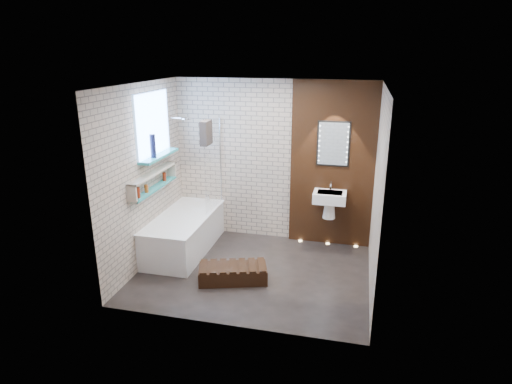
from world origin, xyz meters
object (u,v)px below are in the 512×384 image
(bath_screen, at_px, (213,166))
(walnut_step, at_px, (233,274))
(washbasin, at_px, (330,201))
(led_mirror, at_px, (333,144))
(bathtub, at_px, (184,233))

(bath_screen, distance_m, walnut_step, 1.80)
(washbasin, xyz_separation_m, led_mirror, (0.00, 0.16, 0.86))
(bathtub, relative_size, washbasin, 3.00)
(bath_screen, bearing_deg, walnut_step, -61.22)
(bath_screen, relative_size, led_mirror, 2.00)
(bathtub, height_order, led_mirror, led_mirror)
(washbasin, bearing_deg, walnut_step, -130.32)
(walnut_step, bearing_deg, bath_screen, 118.78)
(bath_screen, xyz_separation_m, walnut_step, (0.65, -1.19, -1.18))
(washbasin, bearing_deg, bathtub, -163.99)
(washbasin, height_order, led_mirror, led_mirror)
(washbasin, bearing_deg, led_mirror, 90.00)
(washbasin, relative_size, led_mirror, 0.83)
(led_mirror, bearing_deg, bathtub, -160.22)
(led_mirror, bearing_deg, washbasin, -90.00)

